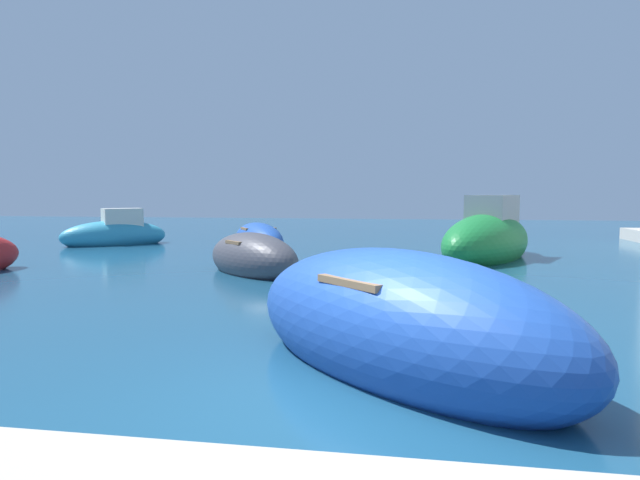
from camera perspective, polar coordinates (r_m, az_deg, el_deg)
name	(u,v)px	position (r m, az deg, el deg)	size (l,w,h in m)	color
ground	(345,406)	(5.60, 2.61, -16.65)	(80.00, 80.00, 0.00)	navy
moored_boat_0	(253,258)	(14.45, -6.90, -1.89)	(3.66, 3.65, 1.35)	#3F3F47
moored_boat_3	(115,234)	(23.76, -20.27, 0.58)	(3.98, 3.78, 1.74)	teal
moored_boat_5	(398,326)	(6.65, 8.01, -8.70)	(4.97, 4.96, 1.81)	#1E479E
moored_boat_6	(488,240)	(18.20, 16.82, 0.02)	(4.24, 6.02, 2.42)	#197233
moored_boat_7	(258,240)	(20.52, -6.34, 0.02)	(3.40, 4.43, 1.27)	#1E479E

